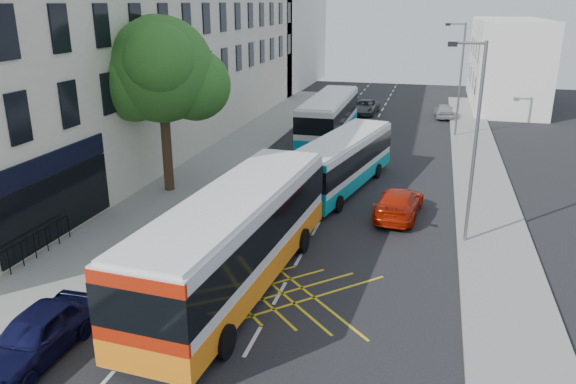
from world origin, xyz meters
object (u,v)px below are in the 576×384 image
Objects in this scene: bus_mid at (342,162)px; parked_car_silver at (181,231)px; parked_car_blue at (36,335)px; red_hatchback at (399,203)px; lamp_near at (474,134)px; street_tree at (161,71)px; distant_car_grey at (365,107)px; distant_car_silver at (444,111)px; lamp_far at (459,74)px; bus_far at (329,117)px; bus_near at (236,238)px.

parked_car_silver is at bearing -107.51° from bus_mid.
parked_car_silver is (-5.03, -9.11, -0.81)m from bus_mid.
parked_car_blue reaches higher than red_hatchback.
lamp_near reaches higher than parked_car_silver.
street_tree reaches higher than lamp_near.
distant_car_silver reaches higher than distant_car_grey.
lamp_far is 1.75× the size of red_hatchback.
street_tree reaches higher than parked_car_blue.
bus_far is 3.03× the size of distant_car_silver.
lamp_near is at bearing 87.39° from distant_car_silver.
bus_far is at bearing -61.84° from red_hatchback.
parked_car_blue is at bearing -122.15° from bus_near.
parked_car_silver is (3.61, -6.26, -5.61)m from street_tree.
distant_car_silver is at bearing 95.50° from lamp_far.
bus_near is 33.78m from distant_car_silver.
parked_car_silver reaches higher than distant_car_silver.
red_hatchback is 1.24× the size of distant_car_silver.
lamp_near is 1.75× the size of red_hatchback.
bus_near is (6.89, -8.73, -4.49)m from street_tree.
parked_car_blue is 1.12× the size of distant_car_silver.
lamp_near is at bearing 16.93° from parked_car_silver.
bus_near is at bearing -36.52° from parked_car_silver.
parked_car_blue is 1.00× the size of parked_car_silver.
street_tree is 28.59m from distant_car_silver.
lamp_near is 1.82× the size of distant_car_grey.
distant_car_grey is at bearing -5.49° from distant_car_silver.
lamp_far reaches higher than bus_far.
bus_near is 1.10× the size of bus_far.
bus_far is at bearing 67.14° from street_tree.
lamp_far is at bearing -40.79° from distant_car_grey.
street_tree reaches higher than lamp_far.
lamp_near is 16.74m from parked_car_blue.
parked_car_silver is 0.94× the size of distant_car_grey.
bus_near is 22.68m from bus_far.
distant_car_silver is at bearing 73.77° from parked_car_blue.
parked_car_silver reaches higher than distant_car_grey.
bus_near is at bearing -86.77° from distant_car_grey.
bus_near is at bearing -87.18° from bus_mid.
street_tree is 2.38× the size of distant_car_silver.
parked_car_blue is at bearing -110.70° from lamp_far.
lamp_far is 27.07m from bus_near.
lamp_near is at bearing -62.60° from bus_far.
red_hatchback is at bearing 81.09° from distant_car_silver.
lamp_far is 0.65× the size of bus_near.
bus_near is 11.71m from bus_mid.
bus_mid is 2.36× the size of distant_car_grey.
red_hatchback is at bearing -75.52° from distant_car_grey.
red_hatchback is 24.86m from distant_car_silver.
distant_car_silver is (14.01, 24.27, -5.66)m from street_tree.
street_tree reaches higher than distant_car_silver.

